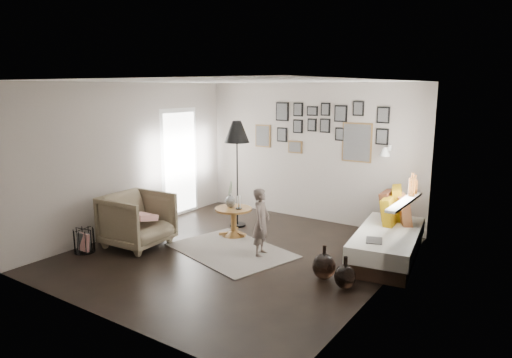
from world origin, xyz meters
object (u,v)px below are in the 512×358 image
Objects in this scene: floor_lamp at (237,136)px; demijohn_large at (324,266)px; vase at (230,199)px; magazine_basket at (84,241)px; daybed at (390,239)px; child at (261,222)px; armchair at (138,220)px; pedestal_table at (234,223)px; demijohn_small at (345,277)px.

demijohn_large is at bearing -28.58° from floor_lamp.
vase is 0.96× the size of demijohn_large.
magazine_basket is at bearing -161.99° from demijohn_large.
child is (-1.65, -0.98, 0.23)m from daybed.
floor_lamp is at bearing 171.03° from daybed.
armchair is at bearing -111.22° from floor_lamp.
daybed is (2.55, 0.48, 0.06)m from pedestal_table.
floor_lamp is 3.41m from demijohn_small.
child reaches higher than demijohn_small.
vase is 1.58m from armchair.
child is at bearing -40.39° from floor_lamp.
daybed reaches higher than magazine_basket.
armchair reaches higher than magazine_basket.
daybed is at bearing 9.87° from vase.
pedestal_table is 2.42m from magazine_basket.
vase is 0.48× the size of armchair.
demijohn_small is (3.88, 1.03, -0.02)m from magazine_basket.
vase is 0.23× the size of floor_lamp.
daybed is at bearing -72.94° from child.
floor_lamp is 1.94m from child.
child reaches higher than armchair.
daybed is 1.40m from demijohn_small.
child is at bearing -157.63° from daybed.
child is at bearing -29.33° from pedestal_table.
floor_lamp is (-0.21, 0.48, 1.04)m from vase.
pedestal_table is 1.61m from armchair.
magazine_basket is (-1.16, -2.44, -1.48)m from floor_lamp.
vase is 2.43m from magazine_basket.
demijohn_large is (2.08, -0.79, -0.05)m from pedestal_table.
demijohn_large reaches higher than magazine_basket.
magazine_basket is at bearing 141.40° from armchair.
pedestal_table is 1.34× the size of demijohn_large.
demijohn_small reaches higher than magazine_basket.
demijohn_small is at bearing -87.43° from armchair.
magazine_basket is at bearing -126.77° from pedestal_table.
floor_lamp is 1.86× the size of child.
pedestal_table is at bearing -41.00° from armchair.
magazine_basket is (-1.45, -1.93, -0.04)m from pedestal_table.
floor_lamp reaches higher than demijohn_large.
demijohn_large is at bearing 18.01° from magazine_basket.
armchair is at bearing 54.81° from magazine_basket.
armchair is 0.91× the size of child.
pedestal_table is at bearing 159.30° from demijohn_large.
child is (2.35, 1.43, 0.34)m from magazine_basket.
daybed is at bearing 69.68° from demijohn_large.
daybed is 4.42× the size of demijohn_large.
daybed is at bearing 85.12° from demijohn_small.
pedestal_table is 1.40× the size of vase.
floor_lamp is at bearing 119.62° from pedestal_table.
daybed reaches higher than vase.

